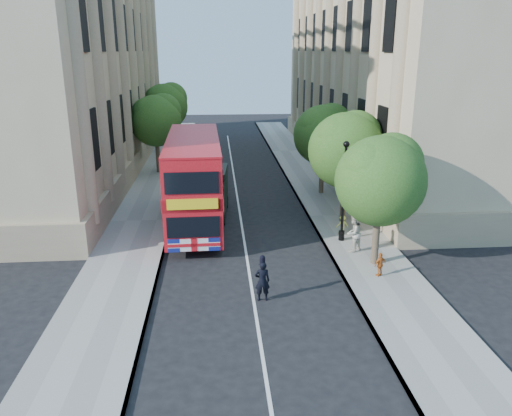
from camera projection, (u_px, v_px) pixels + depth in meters
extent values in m
plane|color=black|center=(254.00, 301.00, 19.75)|extent=(120.00, 120.00, 0.00)
cube|color=gray|center=(337.00, 216.00, 29.67)|extent=(3.50, 80.00, 0.12)
cube|color=gray|center=(141.00, 221.00, 28.79)|extent=(3.50, 80.00, 0.12)
cube|color=tan|center=(399.00, 56.00, 40.88)|extent=(12.00, 38.00, 18.00)
cube|color=tan|center=(53.00, 57.00, 38.76)|extent=(12.00, 38.00, 18.00)
cylinder|color=#473828|center=(376.00, 236.00, 22.61)|extent=(0.32, 0.32, 2.86)
sphere|color=#284B19|center=(380.00, 181.00, 21.83)|extent=(4.00, 4.00, 4.00)
sphere|color=#284B19|center=(392.00, 164.00, 22.05)|extent=(2.80, 2.80, 2.80)
sphere|color=#284B19|center=(372.00, 171.00, 21.34)|extent=(2.60, 2.60, 2.60)
cylinder|color=#473828|center=(343.00, 198.00, 28.29)|extent=(0.32, 0.32, 2.99)
sphere|color=#284B19|center=(346.00, 150.00, 27.47)|extent=(4.20, 4.20, 4.20)
sphere|color=#284B19|center=(355.00, 137.00, 27.69)|extent=(2.94, 2.94, 2.94)
sphere|color=#284B19|center=(339.00, 142.00, 26.98)|extent=(2.73, 2.73, 2.73)
cylinder|color=#473828|center=(322.00, 174.00, 34.01)|extent=(0.32, 0.32, 2.90)
sphere|color=#284B19|center=(323.00, 135.00, 33.21)|extent=(4.00, 4.00, 4.00)
sphere|color=#284B19|center=(331.00, 124.00, 33.43)|extent=(2.80, 2.80, 2.80)
sphere|color=#284B19|center=(317.00, 128.00, 32.72)|extent=(2.60, 2.60, 2.60)
cylinder|color=#473828|center=(158.00, 155.00, 39.74)|extent=(0.32, 0.32, 2.99)
sphere|color=#284B19|center=(156.00, 121.00, 38.91)|extent=(4.00, 4.00, 4.00)
sphere|color=#284B19|center=(163.00, 111.00, 39.13)|extent=(2.80, 2.80, 2.80)
sphere|color=#284B19|center=(148.00, 114.00, 38.42)|extent=(2.60, 2.60, 2.60)
cylinder|color=#473828|center=(167.00, 137.00, 47.31)|extent=(0.32, 0.32, 3.17)
sphere|color=#284B19|center=(165.00, 107.00, 46.44)|extent=(4.20, 4.20, 4.20)
sphere|color=#284B19|center=(172.00, 98.00, 46.64)|extent=(2.94, 2.94, 2.94)
sphere|color=#284B19|center=(159.00, 101.00, 45.94)|extent=(2.73, 2.73, 2.73)
cylinder|color=black|center=(341.00, 235.00, 25.72)|extent=(0.30, 0.30, 0.50)
cylinder|color=black|center=(344.00, 194.00, 25.04)|extent=(0.14, 0.14, 5.00)
sphere|color=black|center=(346.00, 144.00, 24.28)|extent=(0.32, 0.32, 0.32)
cube|color=#B90C14|center=(194.00, 179.00, 27.67)|extent=(3.01, 10.59, 4.38)
cube|color=black|center=(195.00, 195.00, 27.96)|extent=(3.05, 9.92, 1.00)
cube|color=black|center=(193.00, 159.00, 27.32)|extent=(3.05, 9.92, 1.00)
cube|color=yellow|center=(192.00, 204.00, 22.64)|extent=(2.33, 0.13, 0.50)
cylinder|color=black|center=(169.00, 239.00, 24.67)|extent=(0.34, 1.11, 1.11)
cylinder|color=black|center=(220.00, 238.00, 24.92)|extent=(0.34, 1.11, 1.11)
cylinder|color=black|center=(176.00, 198.00, 31.50)|extent=(0.34, 1.11, 1.11)
cylinder|color=black|center=(216.00, 197.00, 31.74)|extent=(0.34, 1.11, 1.11)
cube|color=black|center=(207.00, 202.00, 28.06)|extent=(2.09, 1.91, 2.06)
cube|color=black|center=(206.00, 202.00, 27.19)|extent=(1.77, 0.24, 0.69)
cube|color=black|center=(210.00, 189.00, 30.06)|extent=(2.20, 3.28, 2.45)
cube|color=black|center=(210.00, 210.00, 29.86)|extent=(2.12, 4.83, 0.25)
cylinder|color=black|center=(192.00, 218.00, 28.25)|extent=(0.28, 0.80, 0.79)
cylinder|color=black|center=(223.00, 218.00, 28.25)|extent=(0.28, 0.80, 0.79)
cylinder|color=black|center=(198.00, 202.00, 31.33)|extent=(0.28, 0.80, 0.79)
cylinder|color=black|center=(226.00, 202.00, 31.34)|extent=(0.28, 0.80, 0.79)
imported|color=black|center=(262.00, 281.00, 19.61)|extent=(0.62, 0.41, 1.66)
imported|color=beige|center=(353.00, 233.00, 24.12)|extent=(1.15, 1.12, 1.87)
imported|color=#C76523|center=(380.00, 264.00, 21.56)|extent=(0.68, 0.53, 1.07)
imported|color=#FAFA55|center=(342.00, 224.00, 26.59)|extent=(0.66, 0.41, 0.99)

